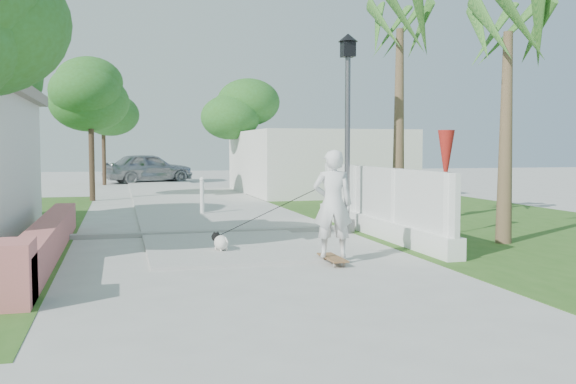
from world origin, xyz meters
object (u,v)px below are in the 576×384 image
object	(u,v)px
street_lamp	(347,125)
patio_umbrella	(446,159)
parked_car	(148,168)
bollard	(202,195)
dog	(220,242)
skateboarder	(277,212)

from	to	relation	value
street_lamp	patio_umbrella	bearing A→B (deg)	-27.76
patio_umbrella	parked_car	distance (m)	23.86
bollard	patio_umbrella	bearing A→B (deg)	-50.09
street_lamp	bollard	size ratio (longest dim) A/B	4.07
street_lamp	dog	distance (m)	4.39
patio_umbrella	skateboarder	distance (m)	4.69
bollard	parked_car	bearing A→B (deg)	92.29
dog	bollard	bearing A→B (deg)	66.36
skateboarder	bollard	bearing A→B (deg)	-72.00
dog	parked_car	distance (m)	24.30
street_lamp	parked_car	world-z (taller)	street_lamp
street_lamp	patio_umbrella	world-z (taller)	street_lamp
skateboarder	parked_car	size ratio (longest dim) A/B	0.45
street_lamp	bollard	world-z (taller)	street_lamp
dog	skateboarder	bearing A→B (deg)	-61.97
patio_umbrella	dog	world-z (taller)	patio_umbrella
patio_umbrella	dog	distance (m)	5.40
street_lamp	bollard	xyz separation A→B (m)	(-2.70, 4.50, -1.84)
parked_car	patio_umbrella	bearing A→B (deg)	174.69
street_lamp	skateboarder	distance (m)	4.02
street_lamp	dog	world-z (taller)	street_lamp
street_lamp	patio_umbrella	distance (m)	2.27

